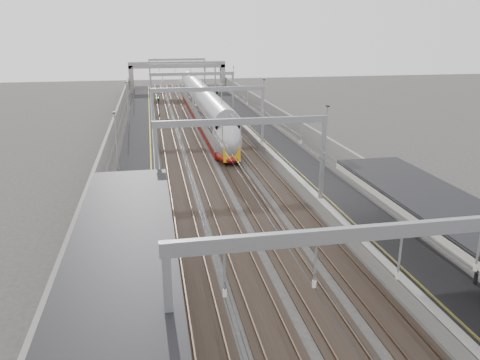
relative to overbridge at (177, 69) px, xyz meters
name	(u,v)px	position (x,y,z in m)	size (l,w,h in m)	color
platform_left	(140,145)	(-8.00, -55.00, -4.81)	(4.00, 120.00, 1.00)	black
platform_right	(270,140)	(8.00, -55.00, -4.81)	(4.00, 120.00, 1.00)	black
tracks	(207,146)	(0.00, -55.00, -5.26)	(11.40, 140.00, 0.20)	black
overhead_line	(200,90)	(0.00, -48.38, 0.83)	(13.00, 140.00, 6.60)	gray
canopy_left	(115,303)	(-8.02, -97.01, -0.22)	(4.40, 30.00, 4.24)	black
overbridge	(177,69)	(0.00, 0.00, 0.00)	(22.00, 2.20, 6.90)	gray
wall_left	(112,138)	(-11.20, -55.00, -3.71)	(0.30, 120.00, 3.20)	gray
wall_right	(294,130)	(11.20, -55.00, -3.71)	(0.30, 120.00, 3.20)	gray
train	(205,110)	(1.50, -40.39, -3.10)	(2.87, 52.25, 4.53)	maroon
signal_green	(159,103)	(-5.20, -33.05, -2.89)	(0.32, 0.32, 3.48)	black
signal_red_near	(205,96)	(3.20, -26.68, -2.89)	(0.32, 0.32, 3.48)	black
signal_red_far	(217,96)	(5.40, -26.49, -2.89)	(0.32, 0.32, 3.48)	black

